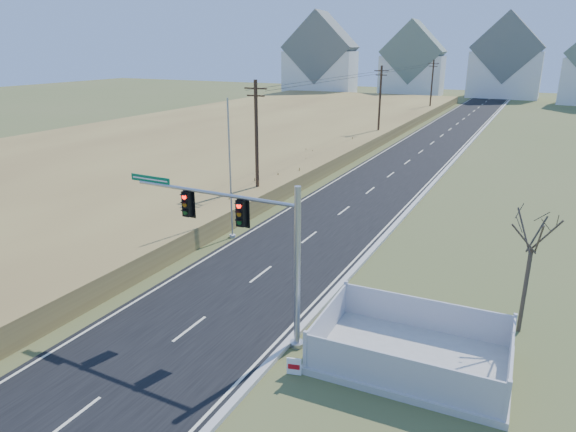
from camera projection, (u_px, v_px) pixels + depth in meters
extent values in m
plane|color=#505B2C|center=(217.00, 309.00, 23.02)|extent=(260.00, 260.00, 0.00)
cube|color=black|center=(439.00, 138.00, 65.40)|extent=(8.00, 180.00, 0.06)
cube|color=#B2AFA8|center=(473.00, 140.00, 63.62)|extent=(0.30, 180.00, 0.18)
cube|color=#A7924B|center=(237.00, 131.00, 66.95)|extent=(38.00, 110.00, 1.30)
cylinder|color=#422D1E|center=(257.00, 144.00, 37.09)|extent=(0.26, 0.26, 9.00)
cube|color=#422D1E|center=(256.00, 88.00, 35.86)|extent=(1.80, 0.10, 0.10)
cube|color=#422D1E|center=(256.00, 96.00, 36.01)|extent=(1.40, 0.10, 0.10)
cylinder|color=#422D1E|center=(380.00, 104.00, 62.52)|extent=(0.26, 0.26, 9.00)
cube|color=#422D1E|center=(382.00, 71.00, 61.29)|extent=(1.80, 0.10, 0.10)
cube|color=#422D1E|center=(381.00, 75.00, 61.45)|extent=(1.40, 0.10, 0.10)
cylinder|color=#422D1E|center=(432.00, 87.00, 87.96)|extent=(0.26, 0.26, 9.00)
cube|color=#422D1E|center=(434.00, 63.00, 86.73)|extent=(1.80, 0.10, 0.10)
cube|color=#422D1E|center=(433.00, 66.00, 86.88)|extent=(1.40, 0.10, 0.10)
cube|color=white|center=(320.00, 73.00, 122.42)|extent=(17.38, 13.12, 10.00)
cube|color=slate|center=(321.00, 47.00, 120.56)|extent=(17.69, 13.38, 16.29)
cube|color=white|center=(412.00, 76.00, 120.84)|extent=(14.66, 10.95, 9.00)
cube|color=slate|center=(414.00, 52.00, 119.13)|extent=(14.93, 11.17, 14.26)
cube|color=white|center=(505.00, 75.00, 115.55)|extent=(15.00, 10.00, 10.00)
cube|color=slate|center=(508.00, 47.00, 113.69)|extent=(15.27, 10.20, 15.27)
cylinder|color=#9EA0A5|center=(297.00, 344.00, 20.17)|extent=(0.56, 0.56, 0.19)
cylinder|color=#9EA0A5|center=(297.00, 270.00, 19.18)|extent=(0.24, 0.24, 6.51)
cylinder|color=#9EA0A5|center=(213.00, 193.00, 20.03)|extent=(7.44, 0.28, 0.15)
cube|color=black|center=(241.00, 213.00, 19.65)|extent=(0.35, 0.29, 1.05)
cube|color=black|center=(187.00, 204.00, 20.80)|extent=(0.35, 0.29, 1.05)
cube|color=#05633B|center=(150.00, 179.00, 21.36)|extent=(2.05, 0.08, 0.28)
cube|color=#B7B5AD|center=(411.00, 359.00, 19.09)|extent=(7.12, 4.97, 0.27)
cube|color=silver|center=(398.00, 374.00, 16.93)|extent=(6.67, 0.30, 1.33)
cube|color=silver|center=(424.00, 314.00, 20.76)|extent=(6.67, 0.30, 1.33)
cube|color=silver|center=(327.00, 321.00, 20.17)|extent=(0.23, 4.45, 1.33)
cube|color=silver|center=(510.00, 363.00, 17.51)|extent=(0.23, 4.45, 1.33)
cube|color=white|center=(294.00, 366.00, 18.31)|extent=(0.53, 0.18, 0.66)
cube|color=red|center=(294.00, 367.00, 18.29)|extent=(0.42, 0.13, 0.19)
cylinder|color=#B7B5AD|center=(232.00, 236.00, 31.64)|extent=(0.38, 0.38, 0.17)
cylinder|color=#9EA0A5|center=(230.00, 171.00, 30.33)|extent=(0.11, 0.11, 8.44)
cylinder|color=#4C3F33|center=(525.00, 291.00, 20.69)|extent=(0.17, 0.17, 3.65)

